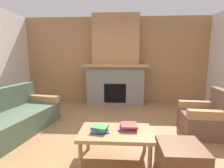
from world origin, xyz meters
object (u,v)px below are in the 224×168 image
Objects in this scene: couch at (13,118)px; ottoman at (180,160)px; coffee_table at (116,135)px; fireplace at (116,66)px; armchair at (206,119)px.

couch is 2.97m from ottoman.
coffee_table is at bearing -20.85° from couch.
fireplace is 3.18× the size of armchair.
armchair is (3.65, 0.17, 0.01)m from couch.
coffee_table is at bearing -87.90° from fireplace.
armchair is 1.63× the size of ottoman.
fireplace is 3.10m from couch.
fireplace is at bearing 51.10° from couch.
ottoman is at bearing -125.76° from armchair.
fireplace is 2.70× the size of coffee_table.
armchair is 1.91m from coffee_table.
fireplace is at bearing 92.10° from coffee_table.
armchair is (1.78, -2.15, -0.87)m from fireplace.
couch reaches higher than coffee_table.
fireplace is 5.19× the size of ottoman.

